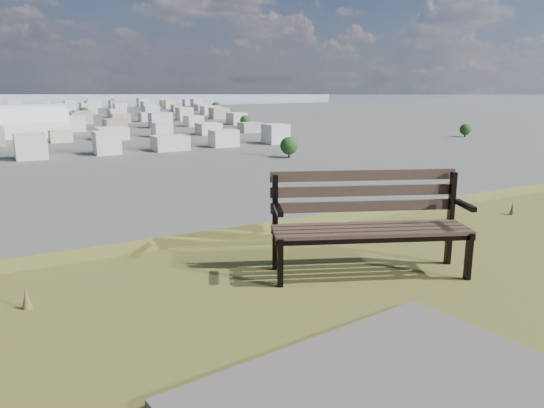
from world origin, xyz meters
TOP-DOWN VIEW (x-y plane):
  - park_bench at (-0.85, 2.37)m, footprint 1.96×1.28m
  - arena at (7.65, 280.55)m, footprint 50.65×26.80m

SIDE VIEW (x-z plane):
  - arena at x=7.65m, z-range -5.39..15.01m
  - park_bench at x=-0.85m, z-range 25.06..26.05m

